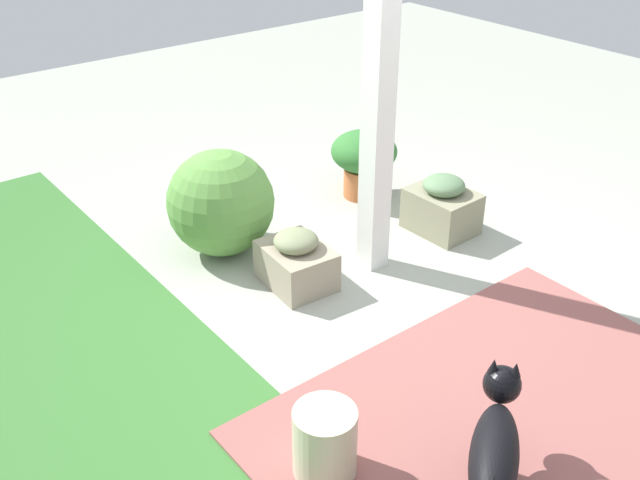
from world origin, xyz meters
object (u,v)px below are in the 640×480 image
object	(u,v)px
ceramic_urn	(325,443)
stone_planter_nearest	(442,206)
dog	(495,447)
porch_pillar	(380,74)
stone_planter_mid	(296,261)
round_shrub	(221,203)
terracotta_pot_broad	(364,158)

from	to	relation	value
ceramic_urn	stone_planter_nearest	bearing A→B (deg)	-58.62
stone_planter_nearest	dog	xyz separation A→B (m)	(-1.79, 1.58, 0.11)
porch_pillar	ceramic_urn	xyz separation A→B (m)	(-1.21, 1.36, -1.10)
stone_planter_mid	dog	bearing A→B (deg)	169.27
round_shrub	dog	xyz separation A→B (m)	(-2.52, 0.22, -0.06)
porch_pillar	terracotta_pot_broad	xyz separation A→B (m)	(0.80, -0.62, -0.97)
terracotta_pot_broad	stone_planter_mid	bearing A→B (deg)	120.86
terracotta_pot_broad	porch_pillar	bearing A→B (deg)	142.39
stone_planter_mid	round_shrub	xyz separation A→B (m)	(0.65, 0.14, 0.19)
porch_pillar	stone_planter_nearest	world-z (taller)	porch_pillar
porch_pillar	round_shrub	size ratio (longest dim) A/B	3.58
terracotta_pot_broad	dog	distance (m)	2.97
round_shrub	stone_planter_nearest	bearing A→B (deg)	-117.91
porch_pillar	ceramic_urn	distance (m)	2.13
stone_planter_nearest	dog	distance (m)	2.39
porch_pillar	round_shrub	xyz separation A→B (m)	(0.76, 0.67, -0.92)
porch_pillar	stone_planter_nearest	bearing A→B (deg)	-86.73
stone_planter_mid	dog	distance (m)	1.90
ceramic_urn	stone_planter_mid	bearing A→B (deg)	-31.94
stone_planter_mid	ceramic_urn	distance (m)	1.56
round_shrub	terracotta_pot_broad	size ratio (longest dim) A/B	1.37
porch_pillar	dog	bearing A→B (deg)	153.07
stone_planter_nearest	terracotta_pot_broad	distance (m)	0.78
stone_planter_nearest	round_shrub	size ratio (longest dim) A/B	0.67
stone_planter_mid	round_shrub	distance (m)	0.69
porch_pillar	terracotta_pot_broad	distance (m)	1.40
porch_pillar	terracotta_pot_broad	bearing A→B (deg)	-37.61
porch_pillar	stone_planter_mid	size ratio (longest dim) A/B	5.22
terracotta_pot_broad	dog	bearing A→B (deg)	149.44
stone_planter_nearest	porch_pillar	bearing A→B (deg)	93.27
terracotta_pot_broad	ceramic_urn	xyz separation A→B (m)	(-2.01, 1.98, -0.14)
stone_planter_nearest	round_shrub	distance (m)	1.55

